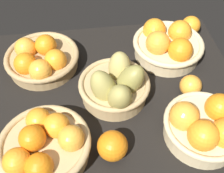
{
  "coord_description": "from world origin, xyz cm",
  "views": [
    {
      "loc": [
        8.08,
        55.01,
        71.39
      ],
      "look_at": [
        0.66,
        -0.38,
        7.0
      ],
      "focal_mm": 43.99,
      "sensor_mm": 36.0,
      "label": 1
    }
  ],
  "objects_px": {
    "basket_near_left": "(168,44)",
    "basket_center_pears": "(116,86)",
    "basket_near_right": "(41,59)",
    "basket_far_right": "(45,145)",
    "loose_orange_back_gap": "(191,25)",
    "basket_far_left": "(205,126)",
    "loose_orange_side_gap": "(113,146)",
    "loose_orange_front_gap": "(191,86)"
  },
  "relations": [
    {
      "from": "basket_near_left",
      "to": "basket_center_pears",
      "type": "bearing_deg",
      "value": 39.67
    },
    {
      "from": "basket_near_right",
      "to": "basket_near_left",
      "type": "bearing_deg",
      "value": -178.78
    },
    {
      "from": "basket_near_right",
      "to": "basket_far_right",
      "type": "relative_size",
      "value": 1.04
    },
    {
      "from": "loose_orange_back_gap",
      "to": "basket_near_right",
      "type": "bearing_deg",
      "value": 11.88
    },
    {
      "from": "basket_far_left",
      "to": "basket_far_right",
      "type": "height_order",
      "value": "basket_far_left"
    },
    {
      "from": "loose_orange_side_gap",
      "to": "loose_orange_back_gap",
      "type": "bearing_deg",
      "value": -127.84
    },
    {
      "from": "loose_orange_front_gap",
      "to": "loose_orange_side_gap",
      "type": "xyz_separation_m",
      "value": [
        0.27,
        0.18,
        0.01
      ]
    },
    {
      "from": "basket_near_left",
      "to": "loose_orange_side_gap",
      "type": "distance_m",
      "value": 0.44
    },
    {
      "from": "basket_near_left",
      "to": "basket_far_left",
      "type": "bearing_deg",
      "value": 91.44
    },
    {
      "from": "basket_far_right",
      "to": "basket_near_left",
      "type": "bearing_deg",
      "value": -140.4
    },
    {
      "from": "loose_orange_front_gap",
      "to": "basket_near_right",
      "type": "bearing_deg",
      "value": -20.86
    },
    {
      "from": "basket_center_pears",
      "to": "loose_orange_front_gap",
      "type": "distance_m",
      "value": 0.24
    },
    {
      "from": "basket_near_right",
      "to": "loose_orange_front_gap",
      "type": "bearing_deg",
      "value": 159.14
    },
    {
      "from": "basket_near_left",
      "to": "basket_far_right",
      "type": "relative_size",
      "value": 1.03
    },
    {
      "from": "loose_orange_front_gap",
      "to": "loose_orange_back_gap",
      "type": "distance_m",
      "value": 0.31
    },
    {
      "from": "basket_near_left",
      "to": "basket_center_pears",
      "type": "xyz_separation_m",
      "value": [
        0.21,
        0.18,
        0.0
      ]
    },
    {
      "from": "basket_far_right",
      "to": "loose_orange_side_gap",
      "type": "distance_m",
      "value": 0.18
    },
    {
      "from": "basket_far_left",
      "to": "loose_orange_back_gap",
      "type": "relative_size",
      "value": 3.05
    },
    {
      "from": "basket_near_left",
      "to": "loose_orange_back_gap",
      "type": "height_order",
      "value": "basket_near_left"
    },
    {
      "from": "basket_far_right",
      "to": "basket_center_pears",
      "type": "bearing_deg",
      "value": -140.48
    },
    {
      "from": "basket_far_left",
      "to": "basket_center_pears",
      "type": "xyz_separation_m",
      "value": [
        0.22,
        -0.17,
        0.0
      ]
    },
    {
      "from": "basket_center_pears",
      "to": "basket_far_right",
      "type": "height_order",
      "value": "basket_center_pears"
    },
    {
      "from": "basket_near_left",
      "to": "basket_near_right",
      "type": "distance_m",
      "value": 0.44
    },
    {
      "from": "basket_far_right",
      "to": "loose_orange_back_gap",
      "type": "xyz_separation_m",
      "value": [
        -0.55,
        -0.46,
        -0.01
      ]
    },
    {
      "from": "basket_far_left",
      "to": "basket_center_pears",
      "type": "height_order",
      "value": "basket_center_pears"
    },
    {
      "from": "basket_center_pears",
      "to": "basket_near_right",
      "type": "xyz_separation_m",
      "value": [
        0.23,
        -0.17,
        -0.01
      ]
    },
    {
      "from": "loose_orange_back_gap",
      "to": "loose_orange_side_gap",
      "type": "relative_size",
      "value": 0.9
    },
    {
      "from": "basket_near_left",
      "to": "loose_orange_front_gap",
      "type": "bearing_deg",
      "value": 97.7
    },
    {
      "from": "loose_orange_front_gap",
      "to": "loose_orange_back_gap",
      "type": "bearing_deg",
      "value": -108.32
    },
    {
      "from": "basket_near_left",
      "to": "basket_center_pears",
      "type": "height_order",
      "value": "basket_center_pears"
    },
    {
      "from": "basket_far_right",
      "to": "loose_orange_side_gap",
      "type": "relative_size",
      "value": 2.97
    },
    {
      "from": "basket_near_left",
      "to": "basket_far_right",
      "type": "bearing_deg",
      "value": 39.6
    },
    {
      "from": "basket_far_left",
      "to": "basket_near_right",
      "type": "distance_m",
      "value": 0.56
    },
    {
      "from": "basket_center_pears",
      "to": "basket_far_right",
      "type": "bearing_deg",
      "value": 39.52
    },
    {
      "from": "basket_near_left",
      "to": "loose_orange_back_gap",
      "type": "distance_m",
      "value": 0.17
    },
    {
      "from": "basket_near_right",
      "to": "loose_orange_side_gap",
      "type": "distance_m",
      "value": 0.41
    },
    {
      "from": "loose_orange_side_gap",
      "to": "basket_near_left",
      "type": "bearing_deg",
      "value": -123.89
    },
    {
      "from": "basket_near_right",
      "to": "basket_far_right",
      "type": "bearing_deg",
      "value": 93.63
    },
    {
      "from": "loose_orange_front_gap",
      "to": "basket_far_right",
      "type": "bearing_deg",
      "value": 19.77
    },
    {
      "from": "basket_far_right",
      "to": "loose_orange_front_gap",
      "type": "bearing_deg",
      "value": -160.23
    },
    {
      "from": "basket_near_left",
      "to": "basket_far_left",
      "type": "distance_m",
      "value": 0.35
    },
    {
      "from": "basket_near_left",
      "to": "basket_far_right",
      "type": "height_order",
      "value": "basket_near_left"
    }
  ]
}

